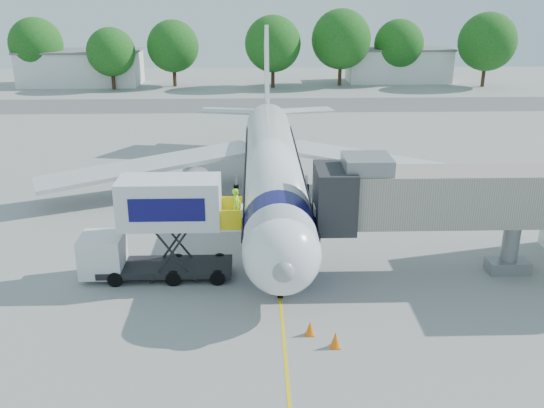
{
  "coord_description": "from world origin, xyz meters",
  "views": [
    {
      "loc": [
        -1.21,
        -36.43,
        14.77
      ],
      "look_at": [
        -0.26,
        -4.57,
        3.2
      ],
      "focal_mm": 40.0,
      "sensor_mm": 36.0,
      "label": 1
    }
  ],
  "objects_px": {
    "aircraft": "(272,165)",
    "ground_tug": "(340,403)",
    "jet_bridge": "(432,198)",
    "catering_hiloader": "(159,229)"
  },
  "relations": [
    {
      "from": "aircraft",
      "to": "ground_tug",
      "type": "xyz_separation_m",
      "value": [
        1.75,
        -22.74,
        -2.23
      ]
    },
    {
      "from": "jet_bridge",
      "to": "ground_tug",
      "type": "xyz_separation_m",
      "value": [
        -6.25,
        -11.62,
        -3.63
      ]
    },
    {
      "from": "jet_bridge",
      "to": "catering_hiloader",
      "type": "height_order",
      "value": "jet_bridge"
    },
    {
      "from": "catering_hiloader",
      "to": "jet_bridge",
      "type": "bearing_deg",
      "value": 0.01
    },
    {
      "from": "catering_hiloader",
      "to": "ground_tug",
      "type": "relative_size",
      "value": 2.28
    },
    {
      "from": "aircraft",
      "to": "jet_bridge",
      "type": "distance_m",
      "value": 13.77
    },
    {
      "from": "catering_hiloader",
      "to": "ground_tug",
      "type": "xyz_separation_m",
      "value": [
        8.01,
        -11.62,
        -2.05
      ]
    },
    {
      "from": "jet_bridge",
      "to": "ground_tug",
      "type": "bearing_deg",
      "value": -118.25
    },
    {
      "from": "aircraft",
      "to": "ground_tug",
      "type": "relative_size",
      "value": 10.11
    },
    {
      "from": "jet_bridge",
      "to": "ground_tug",
      "type": "relative_size",
      "value": 3.72
    }
  ]
}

